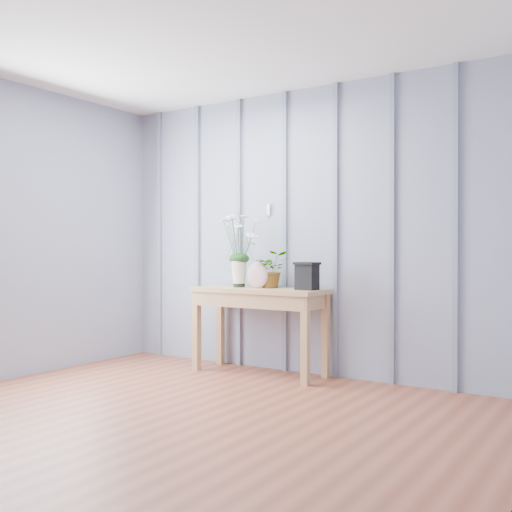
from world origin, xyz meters
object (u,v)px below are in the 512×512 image
Objects in this scene: daisy_vase at (239,241)px; carved_box at (307,276)px; sideboard at (259,301)px; felt_disc_vessel at (258,275)px.

daisy_vase is 0.76m from carved_box.
daisy_vase is at bearing 176.59° from sideboard.
sideboard is 1.81× the size of daisy_vase.
sideboard is 0.53m from carved_box.
daisy_vase is at bearing 178.91° from carved_box.
carved_box is (0.69, -0.01, -0.30)m from daisy_vase.
sideboard is 0.57m from daisy_vase.
carved_box is at bearing 6.59° from felt_disc_vessel.
sideboard is 5.19× the size of carved_box.
carved_box is (0.47, -0.00, 0.23)m from sideboard.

